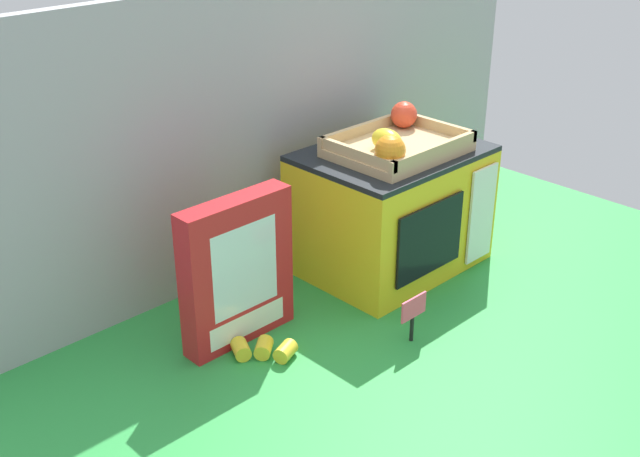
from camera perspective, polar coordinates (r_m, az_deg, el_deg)
The scene contains 7 objects.
ground_plane at distance 1.80m, azimuth 2.00°, elevation -3.91°, with size 1.70×1.70×0.00m, color green.
display_back_panel at distance 1.82m, azimuth -3.05°, elevation 7.47°, with size 1.61×0.03×0.64m, color #A0A3A8.
toy_microwave at distance 1.83m, azimuth 5.14°, elevation 1.39°, with size 0.40×0.30×0.28m.
food_groups_crate at distance 1.75m, azimuth 5.48°, elevation 6.06°, with size 0.28×0.21×0.08m.
cookie_set_box at distance 1.55m, azimuth -6.01°, elevation -3.01°, with size 0.24×0.06×0.30m.
price_sign at distance 1.58m, azimuth 6.68°, elevation -5.95°, with size 0.07×0.01×0.10m.
loose_toy_banana at distance 1.56m, azimuth -4.06°, elevation -8.60°, with size 0.11×0.12×0.03m.
Camera 1 is at (-1.14, -1.08, 0.90)m, focal length 44.83 mm.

